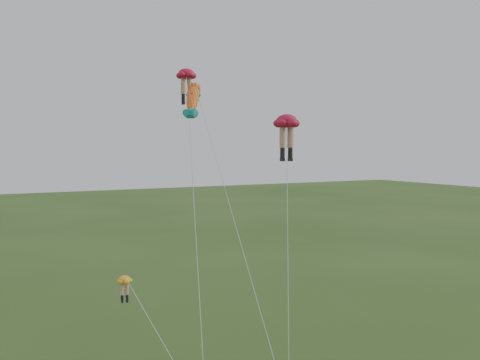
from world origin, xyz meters
TOP-DOWN VIEW (x-y plane):
  - legs_kite_red_high at (1.75, 11.88)m, footprint 5.63×14.41m
  - legs_kite_red_mid at (5.01, 4.35)m, footprint 4.59×6.82m
  - legs_kite_yellow at (-4.76, 4.02)m, footprint 3.31×7.26m
  - fish_kite at (1.12, 9.29)m, footprint 2.27×12.69m

SIDE VIEW (x-z plane):
  - legs_kite_yellow at x=-4.76m, z-range 2.88..10.20m
  - legs_kite_red_mid at x=5.01m, z-range 7.19..23.15m
  - fish_kite at x=1.12m, z-range 7.82..26.32m
  - legs_kite_red_high at x=1.75m, z-range 8.84..28.26m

